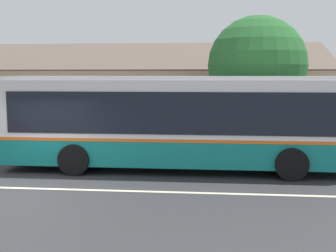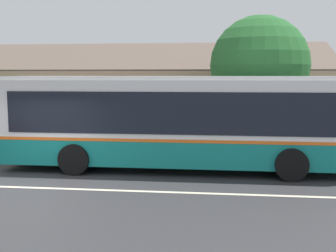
{
  "view_description": "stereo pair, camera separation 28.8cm",
  "coord_description": "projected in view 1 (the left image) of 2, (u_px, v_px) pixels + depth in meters",
  "views": [
    {
      "loc": [
        4.88,
        -11.11,
        3.18
      ],
      "look_at": [
        3.56,
        2.5,
        1.51
      ],
      "focal_mm": 45.0,
      "sensor_mm": 36.0,
      "label": 1
    },
    {
      "loc": [
        5.17,
        -11.08,
        3.18
      ],
      "look_at": [
        3.56,
        2.5,
        1.51
      ],
      "focal_mm": 45.0,
      "sensor_mm": 36.0,
      "label": 2
    }
  ],
  "objects": [
    {
      "name": "ground_plane",
      "position": [
        34.0,
        189.0,
        11.83
      ],
      "size": [
        300.0,
        300.0,
        0.0
      ],
      "primitive_type": "plane",
      "color": "#2D2D30"
    },
    {
      "name": "transit_bus",
      "position": [
        177.0,
        120.0,
        14.12
      ],
      "size": [
        11.65,
        2.8,
        3.13
      ],
      "color": "#147F7A",
      "rests_on": "ground"
    },
    {
      "name": "bench_down_street",
      "position": [
        132.0,
        140.0,
        16.83
      ],
      "size": [
        1.68,
        0.51,
        0.94
      ],
      "color": "brown",
      "rests_on": "sidewalk_far"
    },
    {
      "name": "lane_divider_stripe",
      "position": [
        34.0,
        188.0,
        11.83
      ],
      "size": [
        60.0,
        0.16,
        0.01
      ],
      "primitive_type": "cube",
      "color": "beige",
      "rests_on": "ground"
    },
    {
      "name": "sidewalk_far",
      "position": [
        92.0,
        149.0,
        17.75
      ],
      "size": [
        60.0,
        3.0,
        0.15
      ],
      "primitive_type": "cube",
      "color": "#ADAAA3",
      "rests_on": "ground"
    },
    {
      "name": "community_building",
      "position": [
        91.0,
        98.0,
        25.49
      ],
      "size": [
        26.79,
        8.79,
        6.06
      ],
      "color": "tan",
      "rests_on": "ground"
    },
    {
      "name": "street_tree_primary",
      "position": [
        254.0,
        68.0,
        17.63
      ],
      "size": [
        4.1,
        4.1,
        5.63
      ],
      "color": "#4C3828",
      "rests_on": "ground"
    },
    {
      "name": "bench_by_building",
      "position": [
        33.0,
        137.0,
        17.68
      ],
      "size": [
        1.68,
        0.51,
        0.94
      ],
      "color": "brown",
      "rests_on": "sidewalk_far"
    }
  ]
}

